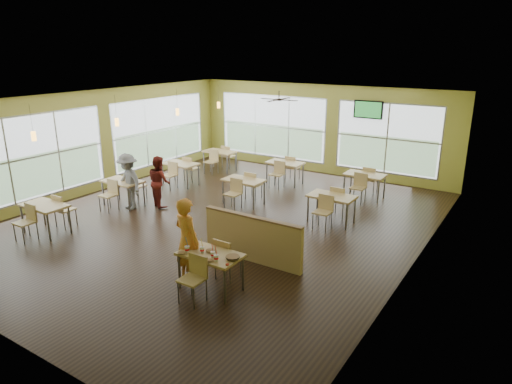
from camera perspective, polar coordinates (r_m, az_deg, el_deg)
room at (r=11.80m, az=-4.51°, el=3.63°), size 12.00×12.04×3.20m
window_bays at (r=15.79m, az=-5.48°, el=6.72°), size 9.24×10.24×2.38m
main_table at (r=8.74m, az=-5.70°, el=-8.36°), size 1.22×1.52×0.87m
half_wall_divider at (r=9.85m, az=-0.45°, el=-5.84°), size 2.40×0.14×1.04m
dining_tables at (r=13.99m, az=-3.63°, el=1.77°), size 6.92×8.72×0.87m
pendant_lights at (r=14.23m, az=-13.40°, el=9.12°), size 0.11×7.31×0.86m
ceiling_fan at (r=14.04m, az=2.88°, el=11.49°), size 1.25×1.25×0.29m
tv_backwall at (r=15.99m, az=13.85°, el=9.97°), size 1.00×0.07×0.60m
man_plaid at (r=8.99m, az=-8.61°, el=-6.03°), size 0.71×0.55×1.74m
patron_maroon at (r=13.48m, az=-11.99°, el=1.31°), size 0.90×0.82×1.49m
patron_grey at (r=13.44m, az=-15.68°, el=1.27°), size 1.15×0.80×1.62m
cup_blue at (r=8.75m, az=-8.61°, el=-7.06°), size 0.10×0.10×0.34m
cup_yellow at (r=8.70m, az=-6.76°, el=-7.17°), size 0.09×0.09×0.32m
cup_red_near at (r=8.50m, az=-5.44°, el=-7.76°), size 0.08×0.08×0.31m
cup_red_far at (r=8.35m, az=-4.99°, el=-8.19°), size 0.09×0.09×0.34m
food_basket at (r=8.42m, az=-2.93°, el=-8.17°), size 0.27×0.27×0.06m
ketchup_cup at (r=8.22m, az=-3.62°, el=-9.02°), size 0.06×0.06×0.03m
wrapper_left at (r=8.74m, az=-9.29°, el=-7.50°), size 0.18×0.17×0.04m
wrapper_mid at (r=8.74m, az=-5.63°, el=-7.28°), size 0.27×0.26×0.05m
wrapper_right at (r=8.39m, az=-5.89°, el=-8.47°), size 0.17×0.16×0.04m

